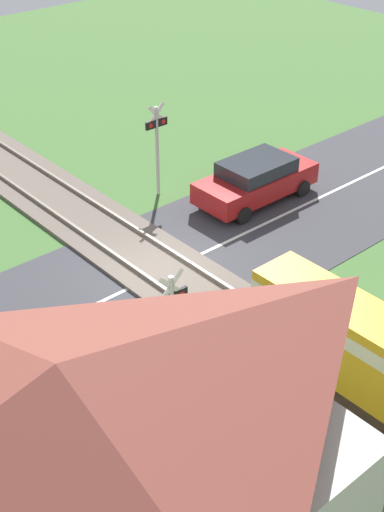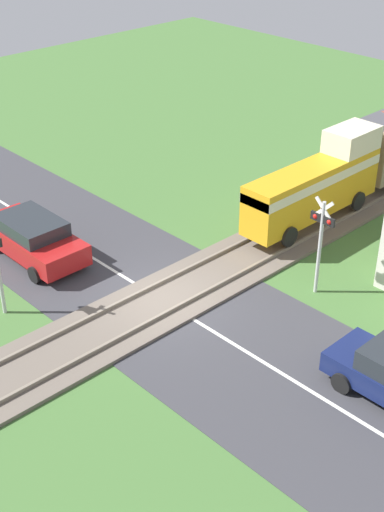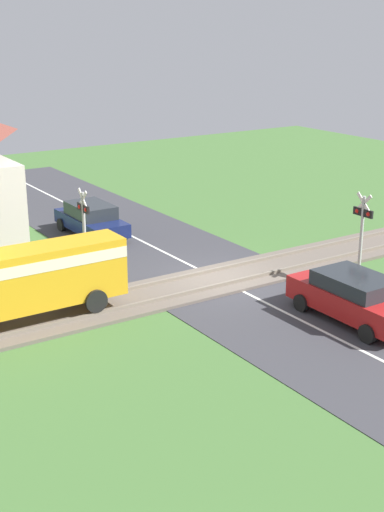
# 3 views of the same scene
# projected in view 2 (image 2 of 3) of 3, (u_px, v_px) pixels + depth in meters

# --- Properties ---
(ground_plane) EXTENTS (60.00, 60.00, 0.00)m
(ground_plane) POSITION_uv_depth(u_px,v_px,m) (164.00, 302.00, 23.04)
(ground_plane) COLOR #426B33
(road_surface) EXTENTS (48.00, 6.40, 0.02)m
(road_surface) POSITION_uv_depth(u_px,v_px,m) (164.00, 301.00, 23.04)
(road_surface) COLOR #38383D
(road_surface) RESTS_ON ground_plane
(track_bed) EXTENTS (2.80, 48.00, 0.24)m
(track_bed) POSITION_uv_depth(u_px,v_px,m) (164.00, 300.00, 23.01)
(track_bed) COLOR #665B51
(track_bed) RESTS_ON ground_plane
(train) EXTENTS (1.58, 13.94, 3.18)m
(train) POSITION_uv_depth(u_px,v_px,m) (372.00, 155.00, 28.88)
(train) COLOR gold
(train) RESTS_ON track_bed
(car_near_crossing) EXTENTS (4.53, 2.01, 1.53)m
(car_near_crossing) POSITION_uv_depth(u_px,v_px,m) (32.00, 237.00, 25.10)
(car_near_crossing) COLOR #A81919
(car_near_crossing) RESTS_ON ground_plane
(crossing_signal_east_approach) EXTENTS (0.90, 0.18, 3.41)m
(crossing_signal_east_approach) POSITION_uv_depth(u_px,v_px,m) (321.00, 234.00, 22.46)
(crossing_signal_east_approach) COLOR #B7B7B7
(crossing_signal_east_approach) RESTS_ON ground_plane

